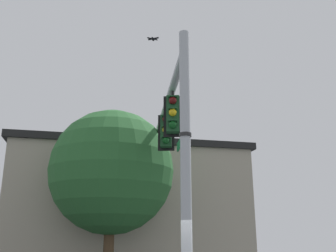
{
  "coord_description": "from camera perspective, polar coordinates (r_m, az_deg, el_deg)",
  "views": [
    {
      "loc": [
        0.14,
        8.01,
        2.16
      ],
      "look_at": [
        0.48,
        -3.27,
        5.48
      ],
      "focal_mm": 40.58,
      "sensor_mm": 36.0,
      "label": 1
    }
  ],
  "objects": [
    {
      "name": "bird_flying",
      "position": [
        14.9,
        -2.29,
        12.94
      ],
      "size": [
        0.45,
        0.29,
        0.15
      ],
      "color": "black"
    },
    {
      "name": "traffic_light_nearest_pole",
      "position": [
        10.61,
        0.73,
        1.81
      ],
      "size": [
        0.54,
        0.49,
        1.31
      ],
      "color": "black"
    },
    {
      "name": "storefront_building",
      "position": [
        19.17,
        -6.27,
        -13.29
      ],
      "size": [
        12.21,
        9.89,
        6.29
      ],
      "color": "#A89E89",
      "rests_on": "ground"
    },
    {
      "name": "mast_arm",
      "position": [
        11.9,
        0.07,
        3.86
      ],
      "size": [
        1.13,
        6.34,
        0.22
      ],
      "primitive_type": "cylinder",
      "rotation": [
        0.0,
        1.57,
        4.86
      ],
      "color": "#ADB2B7"
    },
    {
      "name": "tree_by_storefront",
      "position": [
        14.39,
        -8.44,
        -6.79
      ],
      "size": [
        4.61,
        4.61,
        6.83
      ],
      "color": "#4C3823",
      "rests_on": "ground"
    },
    {
      "name": "street_name_sign",
      "position": [
        8.66,
        2.21,
        -2.02
      ],
      "size": [
        0.33,
        1.35,
        0.22
      ],
      "color": "#147238"
    },
    {
      "name": "traffic_light_mid_outer",
      "position": [
        13.99,
        -1.09,
        -2.68
      ],
      "size": [
        0.54,
        0.49,
        1.31
      ],
      "color": "black"
    },
    {
      "name": "traffic_light_mid_inner",
      "position": [
        12.29,
        -0.3,
        -0.74
      ],
      "size": [
        0.54,
        0.49,
        1.31
      ],
      "color": "black"
    },
    {
      "name": "signal_pole",
      "position": [
        8.11,
        2.69,
        -7.48
      ],
      "size": [
        0.23,
        0.23,
        6.83
      ],
      "primitive_type": "cylinder",
      "color": "#ADB2B7",
      "rests_on": "ground"
    }
  ]
}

